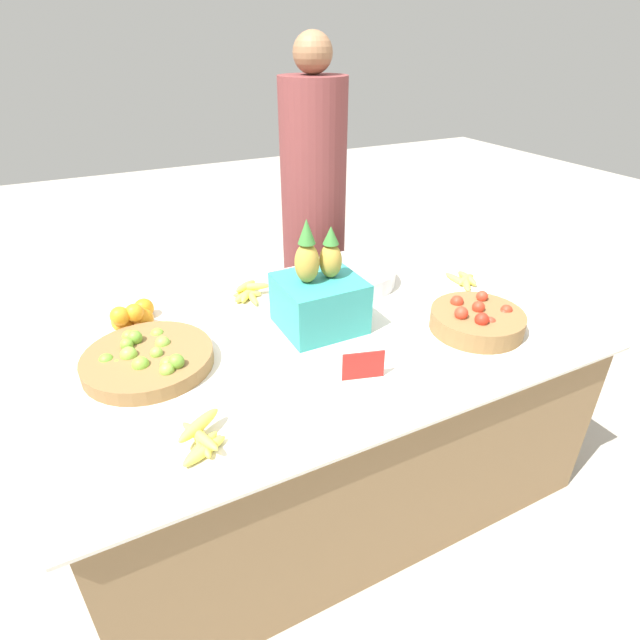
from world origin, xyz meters
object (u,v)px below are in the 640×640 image
at_px(metal_bowl, 353,275).
at_px(vendor_person, 314,220).
at_px(tomato_basket, 476,320).
at_px(produce_crate, 319,297).
at_px(lime_bowl, 147,359).
at_px(price_sign, 363,365).

height_order(metal_bowl, vendor_person, vendor_person).
xyz_separation_m(tomato_basket, produce_crate, (-0.51, 0.29, 0.08)).
relative_size(metal_bowl, produce_crate, 0.87).
xyz_separation_m(lime_bowl, produce_crate, (0.62, -0.02, 0.09)).
height_order(metal_bowl, produce_crate, produce_crate).
distance_m(tomato_basket, price_sign, 0.54).
xyz_separation_m(metal_bowl, produce_crate, (-0.30, -0.26, 0.09)).
height_order(lime_bowl, tomato_basket, tomato_basket).
xyz_separation_m(metal_bowl, price_sign, (-0.32, -0.62, 0.01)).
distance_m(lime_bowl, price_sign, 0.71).
xyz_separation_m(lime_bowl, tomato_basket, (1.13, -0.31, 0.01)).
xyz_separation_m(tomato_basket, price_sign, (-0.53, -0.07, 0.01)).
bearing_deg(tomato_basket, vendor_person, 93.40).
relative_size(price_sign, produce_crate, 0.31).
bearing_deg(vendor_person, tomato_basket, -86.60).
xyz_separation_m(price_sign, produce_crate, (0.02, 0.36, 0.07)).
bearing_deg(tomato_basket, price_sign, -172.44).
height_order(lime_bowl, price_sign, price_sign).
bearing_deg(lime_bowl, price_sign, -32.18).
bearing_deg(lime_bowl, metal_bowl, 14.65).
bearing_deg(vendor_person, price_sign, -109.64).
xyz_separation_m(lime_bowl, price_sign, (0.60, -0.38, 0.02)).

